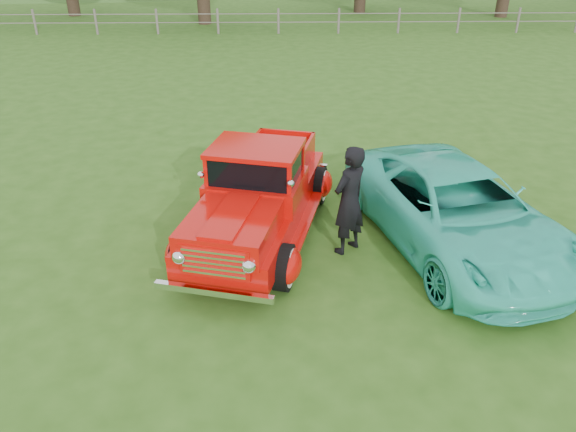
{
  "coord_description": "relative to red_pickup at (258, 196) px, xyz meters",
  "views": [
    {
      "loc": [
        -0.15,
        -7.07,
        5.22
      ],
      "look_at": [
        0.03,
        1.2,
        0.78
      ],
      "focal_mm": 35.0,
      "sensor_mm": 36.0,
      "label": 1
    }
  ],
  "objects": [
    {
      "name": "teal_sedan",
      "position": [
        3.44,
        -0.46,
        -0.08
      ],
      "size": [
        3.61,
        5.6,
        1.44
      ],
      "primitive_type": "imported",
      "rotation": [
        0.0,
        0.0,
        0.25
      ],
      "color": "#33CCB0",
      "rests_on": "ground"
    },
    {
      "name": "distant_hills",
      "position": [
        -3.59,
        57.55,
        -5.34
      ],
      "size": [
        116.0,
        60.0,
        18.0
      ],
      "color": "#325C22",
      "rests_on": "ground"
    },
    {
      "name": "man",
      "position": [
        1.56,
        -0.55,
        0.18
      ],
      "size": [
        0.84,
        0.83,
        1.95
      ],
      "primitive_type": "imported",
      "rotation": [
        0.0,
        0.0,
        3.9
      ],
      "color": "black",
      "rests_on": "ground"
    },
    {
      "name": "red_pickup",
      "position": [
        0.0,
        0.0,
        0.0
      ],
      "size": [
        3.09,
        5.26,
        1.78
      ],
      "rotation": [
        0.0,
        0.0,
        -0.25
      ],
      "color": "black",
      "rests_on": "ground"
    },
    {
      "name": "fence_line",
      "position": [
        0.49,
        20.08,
        -0.19
      ],
      "size": [
        48.0,
        0.12,
        1.2
      ],
      "color": "#665E56",
      "rests_on": "ground"
    },
    {
      "name": "ground",
      "position": [
        0.49,
        -1.92,
        -0.8
      ],
      "size": [
        140.0,
        140.0,
        0.0
      ],
      "primitive_type": "plane",
      "color": "#295015",
      "rests_on": "ground"
    }
  ]
}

